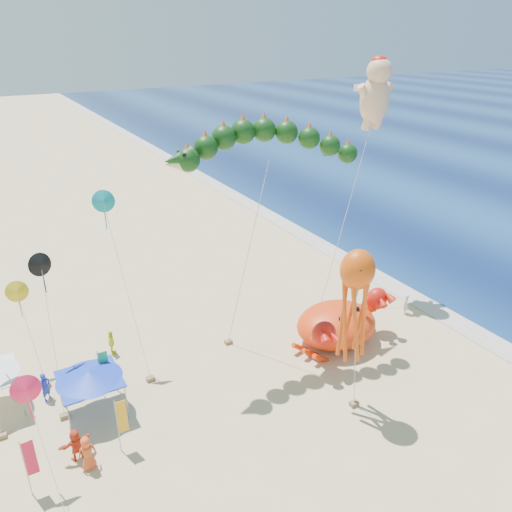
{
  "coord_description": "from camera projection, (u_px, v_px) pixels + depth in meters",
  "views": [
    {
      "loc": [
        -16.14,
        -22.71,
        19.49
      ],
      "look_at": [
        -2.0,
        2.0,
        6.5
      ],
      "focal_mm": 35.0,
      "sensor_mm": 36.0,
      "label": 1
    }
  ],
  "objects": [
    {
      "name": "foam_strip",
      "position": [
        425.0,
        304.0,
        38.73
      ],
      "size": [
        320.0,
        320.0,
        0.0
      ],
      "primitive_type": "plane",
      "color": "silver",
      "rests_on": "ground"
    },
    {
      "name": "dragon_kite",
      "position": [
        266.0,
        151.0,
        28.22
      ],
      "size": [
        11.97,
        2.87,
        14.52
      ],
      "color": "black",
      "rests_on": "ground"
    },
    {
      "name": "feather_flags",
      "position": [
        45.0,
        410.0,
        25.1
      ],
      "size": [
        9.55,
        6.66,
        3.2
      ],
      "color": "gray",
      "rests_on": "ground"
    },
    {
      "name": "cherub_kite",
      "position": [
        376.0,
        92.0,
        35.55
      ],
      "size": [
        7.17,
        3.51,
        17.84
      ],
      "color": "#EBB48F",
      "rests_on": "ground"
    },
    {
      "name": "canopy_blue",
      "position": [
        89.0,
        376.0,
        26.87
      ],
      "size": [
        3.53,
        3.53,
        2.71
      ],
      "color": "gray",
      "rests_on": "ground"
    },
    {
      "name": "crab_inflatable",
      "position": [
        338.0,
        324.0,
        33.45
      ],
      "size": [
        7.64,
        6.04,
        3.35
      ],
      "color": "red",
      "rests_on": "ground"
    },
    {
      "name": "octopus_kite",
      "position": [
        355.0,
        297.0,
        25.74
      ],
      "size": [
        1.87,
        1.68,
        9.52
      ],
      "color": "#DF4B0B",
      "rests_on": "ground"
    },
    {
      "name": "ground",
      "position": [
        297.0,
        349.0,
        33.31
      ],
      "size": [
        320.0,
        320.0,
        0.0
      ],
      "primitive_type": "plane",
      "color": "#D1B784",
      "rests_on": "ground"
    },
    {
      "name": "small_kites",
      "position": [
        38.0,
        294.0,
        26.51
      ],
      "size": [
        8.63,
        12.95,
        11.18
      ],
      "color": "gold",
      "rests_on": "ground"
    },
    {
      "name": "beachgoers",
      "position": [
        86.0,
        393.0,
        27.96
      ],
      "size": [
        31.13,
        11.5,
        1.86
      ],
      "color": "beige",
      "rests_on": "ground"
    }
  ]
}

